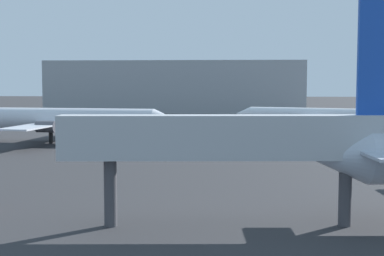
% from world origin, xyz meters
% --- Properties ---
extents(airplane_far_left, '(30.82, 23.76, 9.07)m').
position_xyz_m(airplane_far_left, '(-20.15, 59.57, 3.01)').
color(airplane_far_left, silver).
rests_on(airplane_far_left, ground_plane).
extents(airplane_far_right, '(24.32, 20.42, 7.39)m').
position_xyz_m(airplane_far_right, '(14.68, 78.10, 2.61)').
color(airplane_far_right, silver).
rests_on(airplane_far_right, ground_plane).
extents(jet_bridge, '(20.59, 3.73, 6.29)m').
position_xyz_m(jet_bridge, '(3.71, 18.53, 4.77)').
color(jet_bridge, '#B2B7BC').
rests_on(jet_bridge, ground_plane).
extents(terminal_building, '(66.61, 21.98, 13.41)m').
position_xyz_m(terminal_building, '(-12.93, 138.37, 6.71)').
color(terminal_building, '#999EA3').
rests_on(terminal_building, ground_plane).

